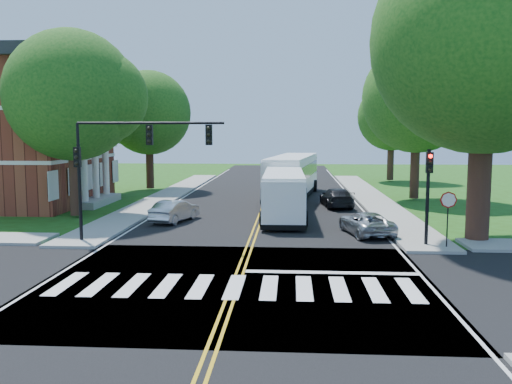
# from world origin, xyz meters

# --- Properties ---
(ground) EXTENTS (140.00, 140.00, 0.00)m
(ground) POSITION_xyz_m (0.00, 0.00, 0.00)
(ground) COLOR #224711
(ground) RESTS_ON ground
(road) EXTENTS (14.00, 96.00, 0.01)m
(road) POSITION_xyz_m (0.00, 18.00, 0.01)
(road) COLOR black
(road) RESTS_ON ground
(cross_road) EXTENTS (60.00, 12.00, 0.01)m
(cross_road) POSITION_xyz_m (0.00, 0.00, 0.01)
(cross_road) COLOR black
(cross_road) RESTS_ON ground
(center_line) EXTENTS (0.36, 70.00, 0.01)m
(center_line) POSITION_xyz_m (0.00, 22.00, 0.01)
(center_line) COLOR gold
(center_line) RESTS_ON road
(edge_line_w) EXTENTS (0.12, 70.00, 0.01)m
(edge_line_w) POSITION_xyz_m (-6.80, 22.00, 0.01)
(edge_line_w) COLOR silver
(edge_line_w) RESTS_ON road
(edge_line_e) EXTENTS (0.12, 70.00, 0.01)m
(edge_line_e) POSITION_xyz_m (6.80, 22.00, 0.01)
(edge_line_e) COLOR silver
(edge_line_e) RESTS_ON road
(crosswalk) EXTENTS (12.60, 3.00, 0.01)m
(crosswalk) POSITION_xyz_m (0.00, -0.50, 0.02)
(crosswalk) COLOR silver
(crosswalk) RESTS_ON road
(stop_bar) EXTENTS (6.60, 0.40, 0.01)m
(stop_bar) POSITION_xyz_m (3.50, 1.60, 0.02)
(stop_bar) COLOR silver
(stop_bar) RESTS_ON road
(sidewalk_nw) EXTENTS (2.60, 40.00, 0.15)m
(sidewalk_nw) POSITION_xyz_m (-8.30, 25.00, 0.07)
(sidewalk_nw) COLOR gray
(sidewalk_nw) RESTS_ON ground
(sidewalk_ne) EXTENTS (2.60, 40.00, 0.15)m
(sidewalk_ne) POSITION_xyz_m (8.30, 25.00, 0.07)
(sidewalk_ne) COLOR gray
(sidewalk_ne) RESTS_ON ground
(tree_ne_big) EXTENTS (10.80, 10.80, 14.91)m
(tree_ne_big) POSITION_xyz_m (11.00, 8.00, 9.62)
(tree_ne_big) COLOR #351E15
(tree_ne_big) RESTS_ON ground
(tree_west_near) EXTENTS (8.00, 8.00, 11.40)m
(tree_west_near) POSITION_xyz_m (-11.50, 14.00, 7.53)
(tree_west_near) COLOR #351E15
(tree_west_near) RESTS_ON ground
(tree_west_far) EXTENTS (7.60, 7.60, 10.67)m
(tree_west_far) POSITION_xyz_m (-11.00, 30.00, 7.00)
(tree_west_far) COLOR #351E15
(tree_west_far) RESTS_ON ground
(tree_east_mid) EXTENTS (8.40, 8.40, 11.93)m
(tree_east_mid) POSITION_xyz_m (11.50, 24.00, 7.86)
(tree_east_mid) COLOR #351E15
(tree_east_mid) RESTS_ON ground
(tree_east_far) EXTENTS (7.20, 7.20, 10.34)m
(tree_east_far) POSITION_xyz_m (12.50, 40.00, 6.86)
(tree_east_far) COLOR #351E15
(tree_east_far) RESTS_ON ground
(signal_nw) EXTENTS (7.15, 0.46, 5.66)m
(signal_nw) POSITION_xyz_m (-5.86, 6.43, 4.38)
(signal_nw) COLOR black
(signal_nw) RESTS_ON ground
(signal_ne) EXTENTS (0.30, 0.46, 4.40)m
(signal_ne) POSITION_xyz_m (8.20, 6.44, 2.96)
(signal_ne) COLOR black
(signal_ne) RESTS_ON ground
(stop_sign) EXTENTS (0.76, 0.08, 2.53)m
(stop_sign) POSITION_xyz_m (9.00, 5.98, 2.03)
(stop_sign) COLOR black
(stop_sign) RESTS_ON ground
(bus_lead) EXTENTS (2.83, 11.18, 2.88)m
(bus_lead) POSITION_xyz_m (1.46, 14.96, 1.53)
(bus_lead) COLOR white
(bus_lead) RESTS_ON road
(bus_follow) EXTENTS (4.58, 13.21, 3.35)m
(bus_follow) POSITION_xyz_m (2.02, 25.41, 1.78)
(bus_follow) COLOR white
(bus_follow) RESTS_ON road
(hatchback) EXTENTS (2.42, 4.19, 1.31)m
(hatchback) POSITION_xyz_m (-4.97, 12.73, 0.66)
(hatchback) COLOR silver
(hatchback) RESTS_ON road
(suv) EXTENTS (2.83, 4.59, 1.19)m
(suv) POSITION_xyz_m (5.84, 9.43, 0.61)
(suv) COLOR #B1B4B9
(suv) RESTS_ON road
(dark_sedan) EXTENTS (2.33, 4.79, 1.34)m
(dark_sedan) POSITION_xyz_m (5.14, 19.62, 0.68)
(dark_sedan) COLOR black
(dark_sedan) RESTS_ON road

